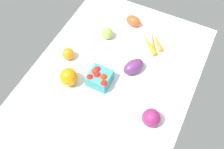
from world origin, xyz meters
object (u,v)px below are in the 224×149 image
Objects in this scene: heirloom_tomato_orange at (68,54)px; eggplant at (134,67)px; berry_basket at (99,77)px; red_onion_near_basket at (151,118)px; heirloom_tomato_green at (107,33)px; carrot_bunch at (152,42)px; bell_pepper_orange at (69,77)px; roma_tomato at (133,21)px.

heirloom_tomato_orange is 0.55× the size of eggplant.
berry_basket is 1.28× the size of red_onion_near_basket.
red_onion_near_basket is (-21.43, -17.49, 0.72)cm from eggplant.
eggplant reaches higher than heirloom_tomato_green.
bell_pepper_orange is at bearing 146.58° from carrot_bunch.
heirloom_tomato_orange is 0.38× the size of carrot_bunch.
bell_pepper_orange reaches higher than eggplant.
heirloom_tomato_orange is at bearing 73.76° from berry_basket.
berry_basket is at bearing -160.91° from heirloom_tomato_green.
eggplant is 1.38× the size of red_onion_near_basket.
bell_pepper_orange reaches higher than berry_basket.
heirloom_tomato_orange is 23.60cm from heirloom_tomato_green.
bell_pepper_orange reaches higher than roma_tomato.
eggplant is 1.76× the size of heirloom_tomato_green.
eggplant is 27.67cm from red_onion_near_basket.
bell_pepper_orange is 0.82× the size of eggplant.
carrot_bunch is at bearing -22.35° from berry_basket.
roma_tomato is 0.82× the size of berry_basket.
bell_pepper_orange is 47.36cm from carrot_bunch.
bell_pepper_orange is 1.13× the size of red_onion_near_basket.
roma_tomato is at bearing 53.04° from eggplant.
berry_basket is at bearing 157.65° from carrot_bunch.
berry_basket is at bearing -62.68° from bell_pepper_orange.
bell_pepper_orange is 0.56× the size of carrot_bunch.
berry_basket reaches higher than carrot_bunch.
bell_pepper_orange is at bearing 174.48° from heirloom_tomato_green.
carrot_bunch is 23.74cm from heirloom_tomato_green.
heirloom_tomato_green is (20.76, -11.21, 0.08)cm from heirloom_tomato_orange.
heirloom_tomato_green reaches higher than roma_tomato.
bell_pepper_orange is 31.11cm from eggplant.
bell_pepper_orange is (-12.39, -8.00, 1.49)cm from heirloom_tomato_orange.
berry_basket is 0.63× the size of carrot_bunch.
bell_pepper_orange is at bearing 157.83° from eggplant.
roma_tomato is 0.76× the size of eggplant.
carrot_bunch is at bearing -22.63° from roma_tomato.
eggplant reaches higher than carrot_bunch.
eggplant is (13.04, -11.78, -0.45)cm from berry_basket.
red_onion_near_basket is (-14.35, -49.73, 0.97)cm from heirloom_tomato_orange.
eggplant is at bearing 174.88° from carrot_bunch.
eggplant is at bearing -42.10° from berry_basket.
red_onion_near_basket reaches higher than heirloom_tomato_green.
carrot_bunch is 2.02× the size of red_onion_near_basket.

